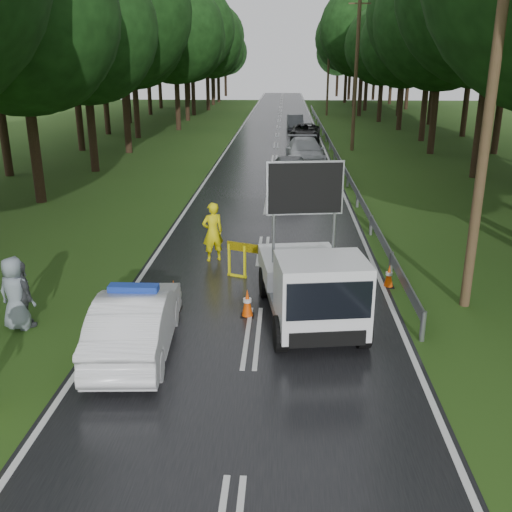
# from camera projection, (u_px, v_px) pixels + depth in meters

# --- Properties ---
(ground) EXTENTS (160.00, 160.00, 0.00)m
(ground) POSITION_uv_depth(u_px,v_px,m) (253.00, 337.00, 12.63)
(ground) COLOR #214313
(ground) RESTS_ON ground
(road) EXTENTS (7.00, 140.00, 0.02)m
(road) POSITION_uv_depth(u_px,v_px,m) (276.00, 145.00, 40.96)
(road) COLOR black
(road) RESTS_ON ground
(guardrail) EXTENTS (0.12, 60.06, 0.70)m
(guardrail) POSITION_uv_depth(u_px,v_px,m) (328.00, 139.00, 40.29)
(guardrail) COLOR gray
(guardrail) RESTS_ON ground
(utility_pole_near) EXTENTS (1.40, 0.24, 10.00)m
(utility_pole_near) POSITION_uv_depth(u_px,v_px,m) (491.00, 96.00, 12.62)
(utility_pole_near) COLOR #4A3C22
(utility_pole_near) RESTS_ON ground
(utility_pole_mid) EXTENTS (1.40, 0.24, 10.00)m
(utility_pole_mid) POSITION_uv_depth(u_px,v_px,m) (356.00, 72.00, 37.18)
(utility_pole_mid) COLOR #4A3C22
(utility_pole_mid) RESTS_ON ground
(utility_pole_far) EXTENTS (1.40, 0.24, 10.00)m
(utility_pole_far) POSITION_uv_depth(u_px,v_px,m) (328.00, 68.00, 61.73)
(utility_pole_far) COLOR #4A3C22
(utility_pole_far) RESTS_ON ground
(police_sedan) EXTENTS (1.70, 4.17, 1.48)m
(police_sedan) POSITION_uv_depth(u_px,v_px,m) (136.00, 322.00, 11.80)
(police_sedan) COLOR white
(police_sedan) RESTS_ON ground
(work_truck) EXTENTS (2.57, 4.68, 3.55)m
(work_truck) POSITION_uv_depth(u_px,v_px,m) (311.00, 284.00, 12.99)
(work_truck) COLOR gray
(work_truck) RESTS_ON ground
(barrier) EXTENTS (2.36, 0.96, 1.04)m
(barrier) POSITION_uv_depth(u_px,v_px,m) (269.00, 255.00, 15.46)
(barrier) COLOR yellow
(barrier) RESTS_ON ground
(officer) EXTENTS (0.79, 0.70, 1.82)m
(officer) POSITION_uv_depth(u_px,v_px,m) (213.00, 232.00, 17.12)
(officer) COLOR yellow
(officer) RESTS_ON ground
(civilian) EXTENTS (0.97, 0.81, 1.81)m
(civilian) POSITION_uv_depth(u_px,v_px,m) (319.00, 292.00, 12.74)
(civilian) COLOR #1A2BAE
(civilian) RESTS_ON ground
(bystander_mid) EXTENTS (0.92, 0.93, 1.58)m
(bystander_mid) POSITION_uv_depth(u_px,v_px,m) (23.00, 295.00, 12.87)
(bystander_mid) COLOR #3F4247
(bystander_mid) RESTS_ON ground
(bystander_right) EXTENTS (0.93, 0.71, 1.71)m
(bystander_right) POSITION_uv_depth(u_px,v_px,m) (15.00, 293.00, 12.77)
(bystander_right) COLOR gray
(bystander_right) RESTS_ON ground
(queue_car_first) EXTENTS (2.11, 4.72, 1.58)m
(queue_car_first) POSITION_uv_depth(u_px,v_px,m) (291.00, 173.00, 26.73)
(queue_car_first) COLOR #414449
(queue_car_first) RESTS_ON ground
(queue_car_second) EXTENTS (2.34, 5.30, 1.51)m
(queue_car_second) POSITION_uv_depth(u_px,v_px,m) (305.00, 152.00, 33.20)
(queue_car_second) COLOR #AFB2B8
(queue_car_second) RESTS_ON ground
(queue_car_third) EXTENTS (2.42, 4.77, 1.29)m
(queue_car_third) POSITION_uv_depth(u_px,v_px,m) (305.00, 132.00, 43.08)
(queue_car_third) COLOR black
(queue_car_third) RESTS_ON ground
(queue_car_fourth) EXTENTS (1.49, 3.98, 1.30)m
(queue_car_fourth) POSITION_uv_depth(u_px,v_px,m) (295.00, 123.00, 49.80)
(queue_car_fourth) COLOR #47494F
(queue_car_fourth) RESTS_ON ground
(cone_near_left) EXTENTS (0.34, 0.34, 0.72)m
(cone_near_left) POSITION_uv_depth(u_px,v_px,m) (128.00, 341.00, 11.69)
(cone_near_left) COLOR black
(cone_near_left) RESTS_ON ground
(cone_center) EXTENTS (0.33, 0.33, 0.70)m
(cone_center) POSITION_uv_depth(u_px,v_px,m) (247.00, 303.00, 13.53)
(cone_center) COLOR black
(cone_center) RESTS_ON ground
(cone_far) EXTENTS (0.33, 0.33, 0.69)m
(cone_far) POSITION_uv_depth(u_px,v_px,m) (303.00, 282.00, 14.82)
(cone_far) COLOR black
(cone_far) RESTS_ON ground
(cone_left_mid) EXTENTS (0.37, 0.37, 0.78)m
(cone_left_mid) POSITION_uv_depth(u_px,v_px,m) (174.00, 295.00, 13.89)
(cone_left_mid) COLOR black
(cone_left_mid) RESTS_ON ground
(cone_right) EXTENTS (0.30, 0.30, 0.64)m
(cone_right) POSITION_uv_depth(u_px,v_px,m) (389.00, 276.00, 15.32)
(cone_right) COLOR black
(cone_right) RESTS_ON ground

